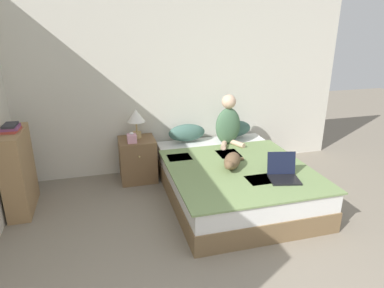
{
  "coord_description": "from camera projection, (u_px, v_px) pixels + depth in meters",
  "views": [
    {
      "loc": [
        -0.99,
        -1.2,
        2.12
      ],
      "look_at": [
        -0.04,
        2.25,
        0.82
      ],
      "focal_mm": 32.0,
      "sensor_mm": 36.0,
      "label": 1
    }
  ],
  "objects": [
    {
      "name": "bed",
      "position": [
        233.0,
        180.0,
        4.3
      ],
      "size": [
        1.64,
        2.11,
        0.47
      ],
      "color": "brown",
      "rests_on": "ground_plane"
    },
    {
      "name": "book_stack_top",
      "position": [
        10.0,
        128.0,
        3.75
      ],
      "size": [
        0.2,
        0.25,
        0.08
      ],
      "color": "#B24238",
      "rests_on": "bookshelf"
    },
    {
      "name": "table_lamp",
      "position": [
        136.0,
        118.0,
        4.61
      ],
      "size": [
        0.24,
        0.24,
        0.4
      ],
      "color": "tan",
      "rests_on": "nightstand"
    },
    {
      "name": "cat_tabby",
      "position": [
        232.0,
        161.0,
        4.01
      ],
      "size": [
        0.4,
        0.43,
        0.18
      ],
      "rotation": [
        0.0,
        0.0,
        -2.17
      ],
      "color": "brown",
      "rests_on": "bed"
    },
    {
      "name": "nightstand",
      "position": [
        138.0,
        159.0,
        4.75
      ],
      "size": [
        0.49,
        0.48,
        0.59
      ],
      "color": "brown",
      "rests_on": "ground_plane"
    },
    {
      "name": "person_sitting",
      "position": [
        228.0,
        123.0,
        4.74
      ],
      "size": [
        0.36,
        0.35,
        0.7
      ],
      "color": "#476B4C",
      "rests_on": "bed"
    },
    {
      "name": "wall_back",
      "position": [
        171.0,
        84.0,
        4.83
      ],
      "size": [
        5.23,
        0.05,
        2.55
      ],
      "color": "beige",
      "rests_on": "ground_plane"
    },
    {
      "name": "bookshelf",
      "position": [
        18.0,
        171.0,
        3.92
      ],
      "size": [
        0.24,
        0.7,
        0.97
      ],
      "color": "#99754C",
      "rests_on": "ground_plane"
    },
    {
      "name": "pillow_far",
      "position": [
        233.0,
        129.0,
        5.09
      ],
      "size": [
        0.53,
        0.24,
        0.25
      ],
      "color": "#42665B",
      "rests_on": "bed"
    },
    {
      "name": "tissue_box",
      "position": [
        132.0,
        138.0,
        4.51
      ],
      "size": [
        0.12,
        0.12,
        0.14
      ],
      "color": "#E09EB2",
      "rests_on": "nightstand"
    },
    {
      "name": "pillow_near",
      "position": [
        187.0,
        133.0,
        4.91
      ],
      "size": [
        0.53,
        0.24,
        0.25
      ],
      "color": "#42665B",
      "rests_on": "bed"
    },
    {
      "name": "laptop_open",
      "position": [
        283.0,
        174.0,
        3.77
      ],
      "size": [
        0.38,
        0.38,
        0.27
      ],
      "rotation": [
        0.0,
        0.0,
        -0.22
      ],
      "color": "black",
      "rests_on": "bed"
    }
  ]
}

